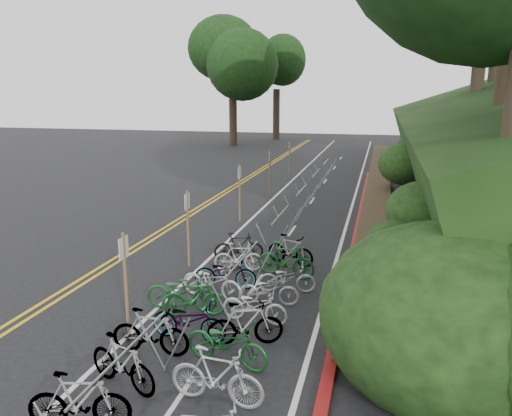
# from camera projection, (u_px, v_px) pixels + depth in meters

# --- Properties ---
(ground) EXTENTS (120.00, 120.00, 0.00)m
(ground) POSITION_uv_depth(u_px,v_px,m) (86.00, 334.00, 11.66)
(ground) COLOR black
(ground) RESTS_ON ground
(road_markings) EXTENTS (7.47, 80.00, 0.01)m
(road_markings) POSITION_uv_depth(u_px,v_px,m) (235.00, 226.00, 21.04)
(road_markings) COLOR gold
(road_markings) RESTS_ON ground
(red_curb) EXTENTS (0.25, 28.00, 0.10)m
(red_curb) POSITION_uv_depth(u_px,v_px,m) (359.00, 222.00, 21.62)
(red_curb) COLOR maroon
(red_curb) RESTS_ON ground
(embankment) EXTENTS (14.30, 48.14, 9.11)m
(embankment) POSITION_uv_depth(u_px,v_px,m) (510.00, 150.00, 25.97)
(embankment) COLOR black
(embankment) RESTS_ON ground
(bike_rack_front) EXTENTS (1.18, 3.26, 1.26)m
(bike_rack_front) POSITION_uv_depth(u_px,v_px,m) (125.00, 370.00, 8.45)
(bike_rack_front) COLOR gray
(bike_rack_front) RESTS_ON ground
(bike_racks_rest) EXTENTS (1.14, 23.00, 1.17)m
(bike_racks_rest) POSITION_uv_depth(u_px,v_px,m) (302.00, 196.00, 23.03)
(bike_racks_rest) COLOR gray
(bike_racks_rest) RESTS_ON ground
(signpost_near) EXTENTS (0.08, 0.40, 2.49)m
(signpost_near) POSITION_uv_depth(u_px,v_px,m) (126.00, 278.00, 11.22)
(signpost_near) COLOR brown
(signpost_near) RESTS_ON ground
(signposts_rest) EXTENTS (0.08, 18.40, 2.50)m
(signposts_rest) POSITION_uv_depth(u_px,v_px,m) (256.00, 178.00, 24.41)
(signposts_rest) COLOR brown
(signposts_rest) RESTS_ON ground
(bike_front) EXTENTS (0.75, 1.91, 0.99)m
(bike_front) POSITION_uv_depth(u_px,v_px,m) (182.00, 292.00, 12.85)
(bike_front) COLOR #144C1E
(bike_front) RESTS_ON ground
(bike_valet) EXTENTS (3.25, 10.80, 1.10)m
(bike_valet) POSITION_uv_depth(u_px,v_px,m) (224.00, 305.00, 12.09)
(bike_valet) COLOR slate
(bike_valet) RESTS_ON ground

